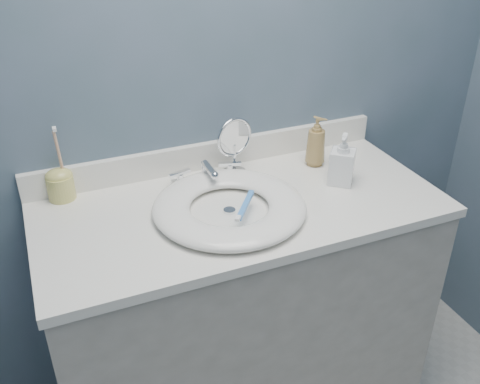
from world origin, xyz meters
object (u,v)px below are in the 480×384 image
makeup_mirror (234,144)px  toothbrush_holder (60,183)px  soap_bottle_amber (316,141)px  soap_bottle_clear (342,159)px

makeup_mirror → toothbrush_holder: bearing=161.7°
soap_bottle_amber → toothbrush_holder: (-0.82, 0.10, -0.03)m
makeup_mirror → soap_bottle_amber: 0.28m
soap_bottle_amber → soap_bottle_clear: size_ratio=1.03×
soap_bottle_clear → toothbrush_holder: (-0.84, 0.24, -0.03)m
makeup_mirror → toothbrush_holder: toothbrush_holder is taller
makeup_mirror → toothbrush_holder: 0.55m
makeup_mirror → soap_bottle_amber: size_ratio=1.14×
toothbrush_holder → makeup_mirror: bearing=-5.3°
soap_bottle_amber → soap_bottle_clear: (0.01, -0.14, -0.00)m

